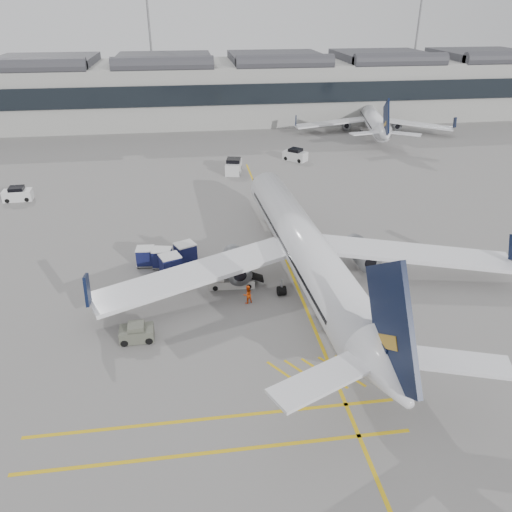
{
  "coord_description": "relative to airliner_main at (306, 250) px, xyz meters",
  "views": [
    {
      "loc": [
        1.37,
        -31.94,
        22.16
      ],
      "look_at": [
        6.21,
        2.72,
        4.0
      ],
      "focal_mm": 35.0,
      "sensor_mm": 36.0,
      "label": 1
    }
  ],
  "objects": [
    {
      "name": "ground",
      "position": [
        -10.81,
        -5.0,
        -3.09
      ],
      "size": [
        220.0,
        220.0,
        0.0
      ],
      "primitive_type": "plane",
      "color": "gray",
      "rests_on": "ground"
    },
    {
      "name": "terminal",
      "position": [
        -10.81,
        66.93,
        3.05
      ],
      "size": [
        200.0,
        20.45,
        12.4
      ],
      "color": "#9E9E99",
      "rests_on": "ground"
    },
    {
      "name": "light_masts",
      "position": [
        -12.48,
        81.0,
        11.4
      ],
      "size": [
        113.0,
        0.6,
        25.45
      ],
      "color": "slate",
      "rests_on": "ground"
    },
    {
      "name": "apron_markings",
      "position": [
        -0.81,
        5.0,
        -3.08
      ],
      "size": [
        0.25,
        60.0,
        0.01
      ],
      "primitive_type": "cube",
      "color": "gold",
      "rests_on": "ground"
    },
    {
      "name": "airliner_main",
      "position": [
        0.0,
        0.0,
        0.0
      ],
      "size": [
        36.13,
        39.55,
        10.51
      ],
      "rotation": [
        0.0,
        0.0,
        0.06
      ],
      "color": "white",
      "rests_on": "ground"
    },
    {
      "name": "airliner_far",
      "position": [
        24.46,
        51.73,
        -0.62
      ],
      "size": [
        28.34,
        31.25,
        8.39
      ],
      "rotation": [
        0.0,
        0.0,
        -0.2
      ],
      "color": "white",
      "rests_on": "ground"
    },
    {
      "name": "belt_loader",
      "position": [
        -6.49,
        0.2,
        -2.52
      ],
      "size": [
        4.75,
        1.76,
        1.93
      ],
      "rotation": [
        0.0,
        0.0,
        -0.04
      ],
      "color": "#BCB9B2",
      "rests_on": "ground"
    },
    {
      "name": "baggage_cart_a",
      "position": [
        -10.24,
        4.87,
        -2.01
      ],
      "size": [
        2.38,
        2.21,
        2.01
      ],
      "rotation": [
        0.0,
        0.0,
        0.42
      ],
      "color": "gray",
      "rests_on": "ground"
    },
    {
      "name": "baggage_cart_b",
      "position": [
        -11.59,
        2.76,
        -2.04
      ],
      "size": [
        2.28,
        2.08,
        1.96
      ],
      "rotation": [
        0.0,
        0.0,
        0.35
      ],
      "color": "gray",
      "rests_on": "ground"
    },
    {
      "name": "baggage_cart_c",
      "position": [
        -13.88,
        4.9,
        -2.12
      ],
      "size": [
        1.82,
        1.54,
        1.81
      ],
      "rotation": [
        0.0,
        0.0,
        -0.08
      ],
      "color": "gray",
      "rests_on": "ground"
    },
    {
      "name": "baggage_cart_d",
      "position": [
        -12.34,
        4.34,
        -2.1
      ],
      "size": [
        2.03,
        1.8,
        1.85
      ],
      "rotation": [
        0.0,
        0.0,
        -0.22
      ],
      "color": "gray",
      "rests_on": "ground"
    },
    {
      "name": "ramp_agent_a",
      "position": [
        -5.41,
        3.05,
        -2.16
      ],
      "size": [
        0.79,
        0.79,
        1.85
      ],
      "primitive_type": "imported",
      "rotation": [
        0.0,
        0.0,
        0.79
      ],
      "color": "#F2550C",
      "rests_on": "ground"
    },
    {
      "name": "ramp_agent_b",
      "position": [
        -5.36,
        -2.76,
        -2.29
      ],
      "size": [
        0.95,
        0.86,
        1.59
      ],
      "primitive_type": "imported",
      "rotation": [
        0.0,
        0.0,
        3.55
      ],
      "color": "#FF510D",
      "rests_on": "ground"
    },
    {
      "name": "pushback_tug",
      "position": [
        -13.92,
        -6.57,
        -2.49
      ],
      "size": [
        2.44,
        1.54,
        1.35
      ],
      "rotation": [
        0.0,
        0.0,
        0.02
      ],
      "color": "#545649",
      "rests_on": "ground"
    },
    {
      "name": "safety_cone_nose",
      "position": [
        -0.54,
        14.26,
        -2.82
      ],
      "size": [
        0.38,
        0.38,
        0.53
      ],
      "primitive_type": "cone",
      "color": "#F24C0A",
      "rests_on": "ground"
    },
    {
      "name": "safety_cone_engine",
      "position": [
        5.82,
        4.33,
        -2.85
      ],
      "size": [
        0.34,
        0.34,
        0.47
      ],
      "primitive_type": "cone",
      "color": "#F24C0A",
      "rests_on": "ground"
    },
    {
      "name": "service_van_left",
      "position": [
        -30.41,
        24.21,
        -2.32
      ],
      "size": [
        3.44,
        1.86,
        1.72
      ],
      "rotation": [
        0.0,
        0.0,
        0.06
      ],
      "color": "silver",
      "rests_on": "ground"
    },
    {
      "name": "service_van_mid",
      "position": [
        -3.08,
        31.42,
        -2.17
      ],
      "size": [
        2.79,
        4.31,
        2.05
      ],
      "rotation": [
        0.0,
        0.0,
        1.36
      ],
      "color": "silver",
      "rests_on": "ground"
    },
    {
      "name": "service_van_right",
      "position": [
        6.83,
        36.14,
        -2.27
      ],
      "size": [
        3.82,
        3.71,
        1.82
      ],
      "rotation": [
        0.0,
        0.0,
        -0.74
      ],
      "color": "silver",
      "rests_on": "ground"
    }
  ]
}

